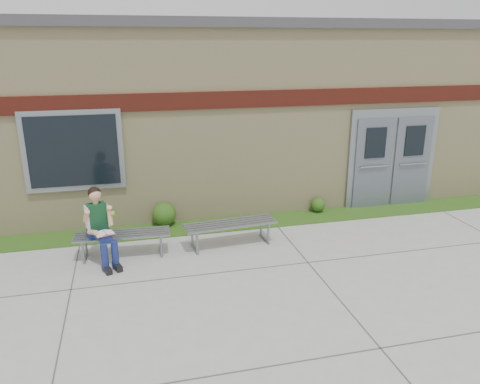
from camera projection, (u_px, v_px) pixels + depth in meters
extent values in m
plane|color=#9E9E99|center=(262.00, 283.00, 7.60)|extent=(80.00, 80.00, 0.00)
cube|color=#235316|center=(228.00, 224.00, 10.00)|extent=(16.00, 0.80, 0.02)
cube|color=beige|center=(200.00, 109.00, 12.53)|extent=(16.00, 6.00, 4.00)
cube|color=#3F3F42|center=(198.00, 26.00, 11.89)|extent=(16.20, 6.20, 0.20)
cube|color=maroon|center=(223.00, 100.00, 9.55)|extent=(16.00, 0.06, 0.35)
cube|color=gray|center=(73.00, 151.00, 9.14)|extent=(1.90, 0.08, 1.60)
cube|color=black|center=(73.00, 151.00, 9.10)|extent=(1.70, 0.04, 1.40)
cube|color=gray|center=(392.00, 158.00, 10.89)|extent=(2.20, 0.08, 2.30)
cube|color=#575D68|center=(373.00, 164.00, 10.76)|extent=(0.92, 0.06, 2.10)
cube|color=#575D68|center=(411.00, 161.00, 10.99)|extent=(0.92, 0.06, 2.10)
cube|color=gray|center=(122.00, 234.00, 8.44)|extent=(1.72, 0.56, 0.03)
cube|color=gray|center=(84.00, 250.00, 8.36)|extent=(0.07, 0.47, 0.39)
cube|color=gray|center=(161.00, 242.00, 8.66)|extent=(0.07, 0.47, 0.39)
cube|color=gray|center=(230.00, 224.00, 8.89)|extent=(1.80, 0.64, 0.03)
cube|color=gray|center=(194.00, 239.00, 8.80)|extent=(0.09, 0.49, 0.40)
cube|color=gray|center=(266.00, 232.00, 9.12)|extent=(0.09, 0.49, 0.40)
cube|color=navy|center=(98.00, 232.00, 8.27)|extent=(0.40, 0.34, 0.16)
cube|color=#0F371A|center=(97.00, 216.00, 8.16)|extent=(0.37, 0.30, 0.46)
sphere|color=tan|center=(95.00, 194.00, 8.03)|extent=(0.27, 0.27, 0.21)
sphere|color=black|center=(94.00, 193.00, 8.04)|extent=(0.28, 0.28, 0.22)
cylinder|color=navy|center=(98.00, 237.00, 8.01)|extent=(0.29, 0.45, 0.15)
cylinder|color=navy|center=(108.00, 235.00, 8.11)|extent=(0.29, 0.45, 0.15)
cylinder|color=navy|center=(105.00, 257.00, 7.92)|extent=(0.12, 0.12, 0.50)
cylinder|color=navy|center=(115.00, 255.00, 8.02)|extent=(0.12, 0.12, 0.50)
cube|color=black|center=(107.00, 270.00, 7.93)|extent=(0.18, 0.28, 0.10)
cube|color=black|center=(118.00, 267.00, 8.02)|extent=(0.18, 0.28, 0.10)
cylinder|color=tan|center=(86.00, 216.00, 7.99)|extent=(0.16, 0.24, 0.27)
cylinder|color=tan|center=(108.00, 212.00, 8.19)|extent=(0.16, 0.24, 0.27)
cube|color=white|center=(105.00, 233.00, 7.93)|extent=(0.37, 0.31, 0.02)
cube|color=#BF4758|center=(105.00, 234.00, 7.94)|extent=(0.37, 0.32, 0.01)
sphere|color=#74B831|center=(113.00, 213.00, 8.10)|extent=(0.08, 0.08, 0.08)
sphere|color=#235316|center=(164.00, 214.00, 9.86)|extent=(0.49, 0.49, 0.49)
sphere|color=#235316|center=(318.00, 205.00, 10.67)|extent=(0.32, 0.32, 0.32)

